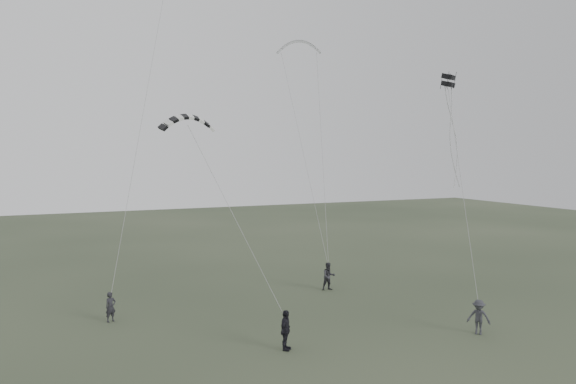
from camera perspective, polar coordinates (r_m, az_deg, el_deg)
name	(u,v)px	position (r m, az deg, el deg)	size (l,w,h in m)	color
ground	(307,341)	(29.08, 1.94, -14.86)	(140.00, 140.00, 0.00)	#2E3A27
flyer_left	(111,307)	(33.37, -17.58, -11.07)	(0.61, 0.40, 1.67)	black
flyer_right	(329,276)	(39.05, 4.16, -8.54)	(0.92, 0.72, 1.90)	#27262B
flyer_center	(286,330)	(27.48, -0.25, -13.87)	(1.13, 0.47, 1.93)	black
flyer_far	(479,317)	(31.36, 18.80, -11.93)	(1.17, 0.67, 1.81)	#2D2E33
kite_pale_large	(299,41)	(46.14, 1.11, 15.05)	(3.53, 0.79, 1.48)	#B5B7BA
kite_striped	(188,117)	(30.49, -10.17, 7.54)	(2.91, 0.73, 1.15)	black
kite_box	(448,81)	(35.56, 15.97, 10.83)	(0.63, 0.63, 0.71)	black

